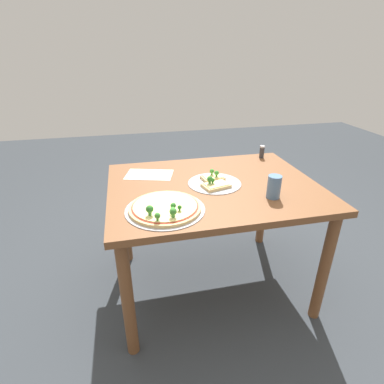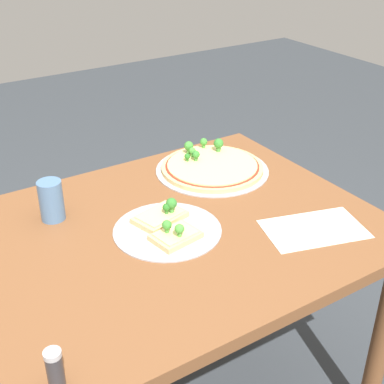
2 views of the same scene
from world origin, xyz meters
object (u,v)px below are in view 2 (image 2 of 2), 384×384
(dining_table, at_px, (169,256))
(condiment_shaker, at_px, (55,369))
(pizza_tray_whole, at_px, (212,167))
(pizza_tray_slice, at_px, (167,226))
(drinking_cup, at_px, (51,200))

(dining_table, distance_m, condiment_shaker, 0.59)
(pizza_tray_whole, relative_size, condiment_shaker, 4.42)
(pizza_tray_slice, xyz_separation_m, condiment_shaker, (-0.45, -0.35, 0.03))
(dining_table, relative_size, condiment_shaker, 13.51)
(dining_table, relative_size, drinking_cup, 9.77)
(drinking_cup, xyz_separation_m, condiment_shaker, (-0.20, -0.58, -0.02))
(pizza_tray_slice, distance_m, condiment_shaker, 0.57)
(dining_table, bearing_deg, drinking_cup, 138.46)
(drinking_cup, bearing_deg, dining_table, -41.54)
(drinking_cup, bearing_deg, pizza_tray_slice, -42.89)
(dining_table, xyz_separation_m, pizza_tray_slice, (-0.01, -0.01, 0.11))
(dining_table, distance_m, drinking_cup, 0.37)
(pizza_tray_slice, distance_m, drinking_cup, 0.34)
(condiment_shaker, bearing_deg, pizza_tray_whole, 38.09)
(pizza_tray_slice, bearing_deg, drinking_cup, 137.11)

